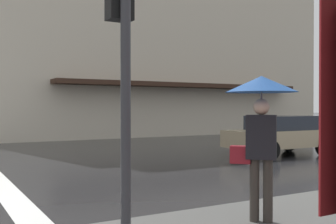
% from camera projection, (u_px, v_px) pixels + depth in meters
% --- Properties ---
extents(traffic_signal_post, '(0.44, 0.30, 3.46)m').
position_uv_depth(traffic_signal_post, '(121.00, 29.00, 4.90)').
color(traffic_signal_post, '#333338').
rests_on(traffic_signal_post, sidewalk_pavement).
extents(car_champagne, '(1.85, 4.10, 1.41)m').
position_uv_depth(car_champagne, '(282.00, 134.00, 14.78)').
color(car_champagne, tan).
rests_on(car_champagne, ground_plane).
extents(pedestrian_with_floral_umbrella, '(0.98, 0.98, 1.99)m').
position_uv_depth(pedestrian_with_floral_umbrella, '(261.00, 106.00, 5.58)').
color(pedestrian_with_floral_umbrella, black).
rests_on(pedestrian_with_floral_umbrella, sidewalk_pavement).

